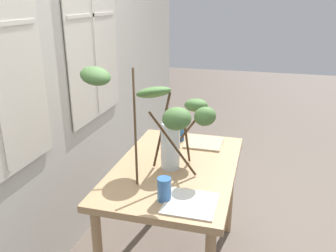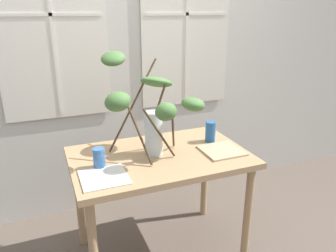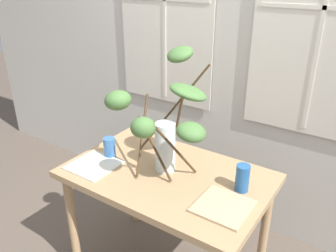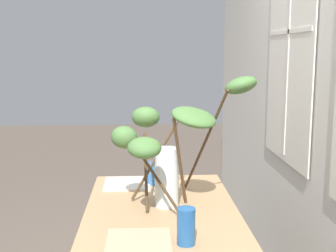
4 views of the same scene
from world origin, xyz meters
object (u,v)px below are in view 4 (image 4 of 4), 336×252
Objects in this scene: dining_table at (162,227)px; plate_square_right at (139,242)px; drinking_glass_blue_left at (152,173)px; drinking_glass_blue_right at (186,226)px; vase_with_branches at (172,138)px; plate_square_left at (127,183)px.

dining_table is 0.42m from plate_square_right.
drinking_glass_blue_right is at bearing 8.26° from drinking_glass_blue_left.
vase_with_branches reaches higher than plate_square_right.
drinking_glass_blue_left reaches higher than dining_table.
drinking_glass_blue_right is at bearing 10.79° from dining_table.
dining_table is at bearing 23.84° from plate_square_left.
plate_square_right is (0.39, -0.10, 0.10)m from dining_table.
dining_table is 9.19× the size of drinking_glass_blue_left.
dining_table is 4.39× the size of plate_square_left.
drinking_glass_blue_right is 0.84m from plate_square_left.
vase_with_branches is 2.98× the size of plate_square_left.
vase_with_branches reaches higher than dining_table.
plate_square_left is 1.02× the size of plate_square_right.
vase_with_branches reaches higher than drinking_glass_blue_left.
drinking_glass_blue_left is 0.49× the size of plate_square_right.
plate_square_left reaches higher than dining_table.
drinking_glass_blue_left is 0.48× the size of plate_square_left.
plate_square_left is (-0.34, -0.23, -0.32)m from vase_with_branches.
drinking_glass_blue_left is (-0.39, -0.04, 0.15)m from dining_table.
plate_square_left is (-0.39, -0.17, 0.10)m from dining_table.
vase_with_branches is at bearing -177.13° from drinking_glass_blue_right.
drinking_glass_blue_left is at bearing -164.76° from vase_with_branches.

